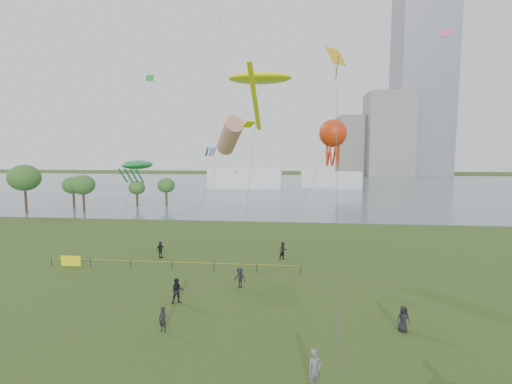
# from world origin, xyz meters

# --- Properties ---
(ground_plane) EXTENTS (400.00, 400.00, 0.00)m
(ground_plane) POSITION_xyz_m (0.00, 0.00, 0.00)
(ground_plane) COLOR #223912
(lake) EXTENTS (400.00, 120.00, 0.08)m
(lake) POSITION_xyz_m (0.00, 100.00, 0.02)
(lake) COLOR slate
(lake) RESTS_ON ground_plane
(tower) EXTENTS (24.00, 24.00, 120.00)m
(tower) POSITION_xyz_m (62.00, 168.00, 60.00)
(tower) COLOR slate
(tower) RESTS_ON ground_plane
(building_mid) EXTENTS (20.00, 20.00, 38.00)m
(building_mid) POSITION_xyz_m (46.00, 162.00, 19.00)
(building_mid) COLOR gray
(building_mid) RESTS_ON ground_plane
(building_low) EXTENTS (16.00, 18.00, 28.00)m
(building_low) POSITION_xyz_m (32.00, 168.00, 14.00)
(building_low) COLOR slate
(building_low) RESTS_ON ground_plane
(pavilion_left) EXTENTS (22.00, 8.00, 6.00)m
(pavilion_left) POSITION_xyz_m (-12.00, 95.00, 3.00)
(pavilion_left) COLOR white
(pavilion_left) RESTS_ON ground_plane
(pavilion_right) EXTENTS (18.00, 7.00, 5.00)m
(pavilion_right) POSITION_xyz_m (14.00, 98.00, 2.50)
(pavilion_right) COLOR silver
(pavilion_right) RESTS_ON ground_plane
(trees) EXTENTS (26.73, 16.51, 8.70)m
(trees) POSITION_xyz_m (-38.71, 48.55, 5.25)
(trees) COLOR #362518
(trees) RESTS_ON ground_plane
(fence) EXTENTS (24.07, 0.07, 1.05)m
(fence) POSITION_xyz_m (-14.60, 15.39, 0.55)
(fence) COLOR black
(fence) RESTS_ON ground_plane
(kite_flyer) EXTENTS (0.83, 0.73, 1.90)m
(kite_flyer) POSITION_xyz_m (3.86, -0.94, 0.95)
(kite_flyer) COLOR slate
(kite_flyer) RESTS_ON ground_plane
(spectator_a) EXTENTS (1.10, 0.99, 1.85)m
(spectator_a) POSITION_xyz_m (-5.54, 7.95, 0.92)
(spectator_a) COLOR black
(spectator_a) RESTS_ON ground_plane
(spectator_b) EXTENTS (1.21, 1.00, 1.62)m
(spectator_b) POSITION_xyz_m (-1.48, 11.57, 0.81)
(spectator_b) COLOR black
(spectator_b) RESTS_ON ground_plane
(spectator_c) EXTENTS (0.88, 1.09, 1.73)m
(spectator_c) POSITION_xyz_m (-10.94, 19.08, 0.86)
(spectator_c) COLOR black
(spectator_c) RESTS_ON ground_plane
(spectator_d) EXTENTS (0.87, 0.64, 1.61)m
(spectator_d) POSITION_xyz_m (9.56, 5.21, 0.81)
(spectator_d) COLOR black
(spectator_d) RESTS_ON ground_plane
(spectator_f) EXTENTS (0.65, 0.53, 1.55)m
(spectator_f) POSITION_xyz_m (-5.09, 3.71, 0.77)
(spectator_f) COLOR black
(spectator_f) RESTS_ON ground_plane
(spectator_g) EXTENTS (1.12, 1.08, 1.82)m
(spectator_g) POSITION_xyz_m (1.81, 19.79, 0.91)
(spectator_g) COLOR black
(spectator_g) RESTS_ON ground_plane
(kite_stingray) EXTENTS (5.52, 10.20, 17.74)m
(kite_stingray) POSITION_xyz_m (-0.21, 15.28, 17.25)
(kite_stingray) COLOR #3F3F42
(kite_windsock) EXTENTS (7.04, 5.88, 14.54)m
(kite_windsock) POSITION_xyz_m (-3.79, 20.51, 12.58)
(kite_windsock) COLOR #3F3F42
(kite_creature) EXTENTS (3.03, 6.85, 10.15)m
(kite_creature) POSITION_xyz_m (-12.83, 18.51, 9.67)
(kite_creature) COLOR #3F3F42
(kite_octopus) EXTENTS (6.82, 4.53, 13.86)m
(kite_octopus) POSITION_xyz_m (6.21, 16.44, 12.57)
(kite_octopus) COLOR #3F3F42
(kite_delta) EXTENTS (1.98, 16.71, 18.38)m
(kite_delta) POSITION_xyz_m (5.62, 9.40, 16.67)
(kite_delta) COLOR #3F3F42
(small_kites) EXTENTS (31.01, 6.73, 10.16)m
(small_kites) POSITION_xyz_m (-0.92, 23.02, 23.29)
(small_kites) COLOR #198C2D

